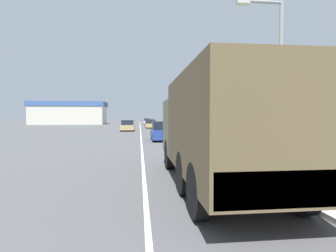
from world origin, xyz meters
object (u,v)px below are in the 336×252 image
object	(u,v)px
car_farthest_ahead	(147,121)
car_nearest_ahead	(161,132)
car_third_ahead	(151,124)
car_fourth_ahead	(149,123)
lamp_post	(274,68)
pickup_truck	(304,140)
car_second_ahead	(128,126)
military_truck	(218,127)

from	to	relation	value
car_farthest_ahead	car_nearest_ahead	bearing A→B (deg)	-90.03
car_third_ahead	car_fourth_ahead	size ratio (longest dim) A/B	1.05
car_farthest_ahead	lamp_post	distance (m)	60.04
car_third_ahead	lamp_post	bearing A→B (deg)	-85.83
car_nearest_ahead	pickup_truck	xyz separation A→B (m)	(6.35, -10.23, 0.16)
car_nearest_ahead	car_fourth_ahead	bearing A→B (deg)	89.53
car_fourth_ahead	lamp_post	size ratio (longest dim) A/B	0.75
car_nearest_ahead	car_second_ahead	xyz separation A→B (m)	(-3.54, 14.66, -0.05)
military_truck	car_second_ahead	size ratio (longest dim) A/B	1.89
military_truck	car_fourth_ahead	size ratio (longest dim) A/B	1.72
car_nearest_ahead	pickup_truck	distance (m)	12.04
pickup_truck	lamp_post	distance (m)	5.86
car_second_ahead	car_farthest_ahead	bearing A→B (deg)	83.51
military_truck	lamp_post	xyz separation A→B (m)	(2.37, 1.19, 2.00)
car_third_ahead	military_truck	bearing A→B (deg)	-89.50
car_second_ahead	car_farthest_ahead	distance (m)	31.58
pickup_truck	car_second_ahead	bearing A→B (deg)	111.68
car_farthest_ahead	pickup_truck	xyz separation A→B (m)	(6.32, -56.26, 0.23)
car_nearest_ahead	lamp_post	size ratio (longest dim) A/B	0.71
military_truck	car_second_ahead	bearing A→B (deg)	97.59
car_second_ahead	lamp_post	world-z (taller)	lamp_post
lamp_post	car_fourth_ahead	bearing A→B (deg)	92.96
car_second_ahead	pickup_truck	bearing A→B (deg)	-68.32
military_truck	car_third_ahead	size ratio (longest dim) A/B	1.64
car_fourth_ahead	car_third_ahead	bearing A→B (deg)	-91.02
military_truck	car_farthest_ahead	size ratio (longest dim) A/B	1.83
car_second_ahead	car_fourth_ahead	size ratio (longest dim) A/B	0.91
car_fourth_ahead	lamp_post	world-z (taller)	lamp_post
car_fourth_ahead	lamp_post	bearing A→B (deg)	-87.04
military_truck	pickup_truck	distance (m)	7.70
car_fourth_ahead	pickup_truck	world-z (taller)	pickup_truck
car_farthest_ahead	car_fourth_ahead	bearing A→B (deg)	-88.71
car_nearest_ahead	car_third_ahead	xyz separation A→B (m)	(0.08, 23.10, -0.07)
car_nearest_ahead	car_farthest_ahead	world-z (taller)	car_nearest_ahead
pickup_truck	lamp_post	world-z (taller)	lamp_post
car_second_ahead	lamp_post	bearing A→B (deg)	-77.49
military_truck	lamp_post	world-z (taller)	lamp_post
car_third_ahead	car_fourth_ahead	world-z (taller)	car_third_ahead
car_third_ahead	lamp_post	size ratio (longest dim) A/B	0.78
car_nearest_ahead	car_farthest_ahead	size ratio (longest dim) A/B	1.01
car_fourth_ahead	car_farthest_ahead	bearing A→B (deg)	91.29
lamp_post	car_nearest_ahead	bearing A→B (deg)	101.34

